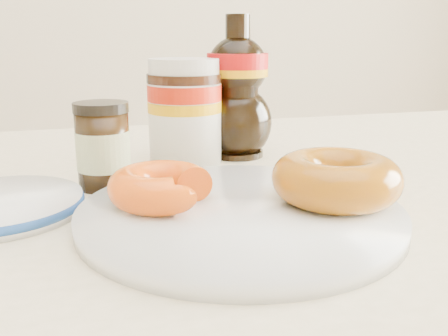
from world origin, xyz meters
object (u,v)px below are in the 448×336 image
object	(u,v)px
nutella_jar	(185,107)
dark_jar	(103,147)
dining_table	(271,272)
donut_bitten	(161,186)
donut_whole	(336,178)
syrup_bottle	(237,87)
plate	(240,213)

from	to	relation	value
nutella_jar	dark_jar	size ratio (longest dim) A/B	1.43
dining_table	donut_bitten	xyz separation A→B (m)	(-0.12, -0.03, 0.11)
donut_whole	nutella_jar	xyz separation A→B (m)	(-0.09, 0.23, 0.04)
dining_table	donut_whole	xyz separation A→B (m)	(0.03, -0.06, 0.12)
syrup_bottle	dark_jar	distance (m)	0.21
dining_table	donut_whole	bearing A→B (deg)	-62.69
donut_bitten	dark_jar	xyz separation A→B (m)	(-0.04, 0.11, 0.01)
donut_bitten	syrup_bottle	bearing A→B (deg)	58.18
dining_table	syrup_bottle	xyz separation A→B (m)	(0.02, 0.18, 0.17)
nutella_jar	donut_whole	bearing A→B (deg)	-68.71
plate	donut_bitten	distance (m)	0.07
dark_jar	nutella_jar	bearing A→B (deg)	38.82
plate	dark_jar	size ratio (longest dim) A/B	3.09
donut_whole	donut_bitten	bearing A→B (deg)	167.70
syrup_bottle	dark_jar	bearing A→B (deg)	-150.84
dark_jar	dining_table	bearing A→B (deg)	-26.36
plate	dark_jar	bearing A→B (deg)	128.29
donut_bitten	nutella_jar	distance (m)	0.21
donut_bitten	dark_jar	world-z (taller)	dark_jar
syrup_bottle	nutella_jar	bearing A→B (deg)	-168.41
donut_whole	syrup_bottle	size ratio (longest dim) A/B	0.63
donut_bitten	nutella_jar	world-z (taller)	nutella_jar
donut_bitten	nutella_jar	bearing A→B (deg)	73.29
plate	donut_bitten	bearing A→B (deg)	159.32
plate	donut_whole	distance (m)	0.09
dining_table	dark_jar	size ratio (longest dim) A/B	15.50
plate	nutella_jar	xyz separation A→B (m)	(-0.00, 0.22, 0.06)
dining_table	donut_whole	distance (m)	0.14
dining_table	syrup_bottle	bearing A→B (deg)	84.36
plate	dining_table	bearing A→B (deg)	46.59
dining_table	nutella_jar	xyz separation A→B (m)	(-0.06, 0.16, 0.15)
donut_bitten	dark_jar	size ratio (longest dim) A/B	1.01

